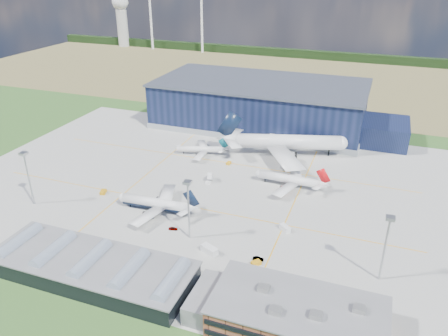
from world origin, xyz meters
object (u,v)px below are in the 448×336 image
at_px(light_mast_east, 387,238).
at_px(airliner_widebody, 288,135).
at_px(gse_tug_a, 103,192).
at_px(ops_building, 297,318).
at_px(gse_tug_c, 229,163).
at_px(light_mast_center, 188,201).
at_px(gse_cart_b, 179,147).
at_px(car_b, 258,259).
at_px(airstair, 210,178).
at_px(airliner_red, 289,175).
at_px(car_a, 173,228).
at_px(hangar, 265,106).
at_px(airliner_regional, 200,146).
at_px(gse_tug_b, 256,263).
at_px(airliner_navy, 155,198).
at_px(gse_van_b, 285,228).
at_px(light_mast_west, 27,170).
at_px(gse_van_a, 209,250).

xyz_separation_m(light_mast_east, airliner_widebody, (-48.87, 85.00, -4.43)).
bearing_deg(gse_tug_a, ops_building, -44.25).
distance_m(light_mast_east, gse_tug_c, 97.89).
distance_m(light_mast_center, gse_tug_a, 53.41).
distance_m(gse_cart_b, car_b, 101.45).
distance_m(airliner_widebody, gse_tug_a, 94.10).
distance_m(gse_tug_a, airstair, 46.98).
bearing_deg(ops_building, airliner_red, 104.23).
bearing_deg(car_a, airliner_widebody, -32.69).
xyz_separation_m(light_mast_east, airliner_red, (-40.61, 51.34, -9.89)).
relative_size(hangar, ops_building, 3.15).
bearing_deg(airliner_regional, car_b, 107.58).
distance_m(gse_tug_c, gse_cart_b, 32.71).
bearing_deg(airliner_widebody, gse_tug_b, -99.75).
bearing_deg(airliner_navy, gse_tug_c, -106.78).
distance_m(airliner_navy, gse_van_b, 52.05).
height_order(gse_tug_b, gse_cart_b, gse_cart_b).
xyz_separation_m(airliner_red, airliner_regional, (-50.29, 18.66, -1.09)).
bearing_deg(car_a, hangar, -16.78).
bearing_deg(airliner_red, airstair, 14.57).
relative_size(gse_tug_a, car_b, 0.97).
xyz_separation_m(airliner_widebody, gse_van_b, (15.00, -68.68, -9.93)).
bearing_deg(airliner_navy, gse_tug_b, 155.43).
height_order(light_mast_east, car_a, light_mast_east).
distance_m(ops_building, light_mast_east, 37.59).
relative_size(hangar, gse_tug_b, 47.44).
height_order(light_mast_center, airstair, light_mast_center).
xyz_separation_m(hangar, ops_building, (52.20, -154.81, -6.82)).
bearing_deg(gse_tug_a, gse_tug_c, 31.48).
bearing_deg(car_b, light_mast_west, 80.66).
bearing_deg(car_a, gse_tug_a, 53.58).
bearing_deg(gse_tug_a, car_a, -37.37).
relative_size(light_mast_center, car_a, 6.83).
bearing_deg(ops_building, gse_van_b, 106.67).
bearing_deg(gse_van_a, airliner_navy, 83.17).
height_order(light_mast_west, airliner_widebody, light_mast_west).
bearing_deg(gse_van_a, car_a, 88.65).
relative_size(airliner_navy, gse_tug_a, 10.22).
bearing_deg(ops_building, light_mast_west, 165.38).
relative_size(light_mast_east, gse_van_a, 3.75).
height_order(airliner_regional, gse_tug_b, airliner_regional).
relative_size(gse_tug_b, gse_van_b, 0.65).
bearing_deg(ops_building, airliner_widebody, 104.09).
bearing_deg(ops_building, hangar, 108.63).
bearing_deg(gse_van_b, light_mast_east, -74.52).
relative_size(airliner_widebody, gse_tug_a, 19.47).
height_order(light_mast_east, airliner_navy, light_mast_east).
bearing_deg(gse_cart_b, gse_van_a, -100.73).
distance_m(hangar, gse_cart_b, 61.77).
xyz_separation_m(light_mast_west, gse_cart_b, (30.79, 73.11, -14.72)).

